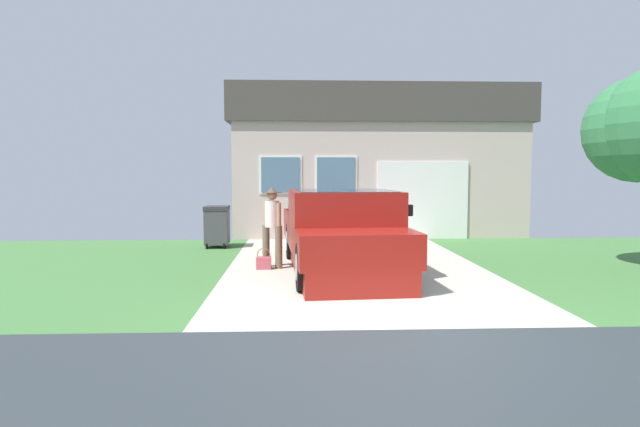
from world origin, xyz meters
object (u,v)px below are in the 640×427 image
object	(u,v)px
person_with_hat	(272,222)
handbag	(264,262)
wheeled_trash_bin	(217,225)
house_with_garage	(370,162)
pickup_truck	(342,236)

from	to	relation	value
person_with_hat	handbag	bearing A→B (deg)	-100.59
person_with_hat	wheeled_trash_bin	size ratio (longest dim) A/B	1.54
person_with_hat	house_with_garage	xyz separation A→B (m)	(3.02, 7.34, 1.37)
pickup_truck	handbag	xyz separation A→B (m)	(-1.54, 0.41, -0.58)
person_with_hat	wheeled_trash_bin	xyz separation A→B (m)	(-1.57, 3.02, -0.35)
pickup_truck	house_with_garage	distance (m)	8.24
handbag	wheeled_trash_bin	size ratio (longest dim) A/B	0.40
pickup_truck	house_with_garage	world-z (taller)	house_with_garage
handbag	wheeled_trash_bin	bearing A→B (deg)	113.72
handbag	wheeled_trash_bin	xyz separation A→B (m)	(-1.40, 3.19, 0.44)
handbag	house_with_garage	world-z (taller)	house_with_garage
person_with_hat	house_with_garage	bearing A→B (deg)	103.31
pickup_truck	wheeled_trash_bin	world-z (taller)	pickup_truck
handbag	house_with_garage	xyz separation A→B (m)	(3.18, 7.50, 2.17)
person_with_hat	house_with_garage	world-z (taller)	house_with_garage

